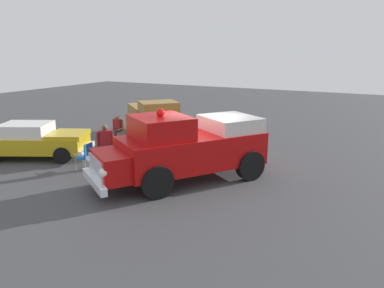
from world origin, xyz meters
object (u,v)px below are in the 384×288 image
at_px(vintage_fire_truck, 186,147).
at_px(parked_pickup, 154,117).
at_px(classic_hot_rod, 35,140).
at_px(lawn_chair_spare, 227,145).
at_px(spectator_seated, 116,127).
at_px(lawn_chair_near_truck, 118,129).
at_px(lawn_chair_by_car, 86,154).
at_px(spectator_standing, 105,143).

bearing_deg(vintage_fire_truck, parked_pickup, -137.89).
relative_size(classic_hot_rod, lawn_chair_spare, 4.63).
bearing_deg(classic_hot_rod, spectator_seated, 164.02).
distance_m(classic_hot_rod, lawn_chair_near_truck, 4.17).
relative_size(lawn_chair_spare, spectator_seated, 0.79).
relative_size(lawn_chair_by_car, lawn_chair_spare, 1.00).
bearing_deg(lawn_chair_near_truck, lawn_chair_by_car, 24.20).
bearing_deg(lawn_chair_near_truck, spectator_standing, 32.85).
bearing_deg(classic_hot_rod, lawn_chair_near_truck, 164.66).
bearing_deg(spectator_seated, parked_pickup, 153.13).
distance_m(vintage_fire_truck, classic_hot_rod, 6.95).
bearing_deg(lawn_chair_by_car, spectator_standing, 142.49).
relative_size(vintage_fire_truck, spectator_standing, 3.67).
distance_m(lawn_chair_near_truck, lawn_chair_spare, 6.04).
relative_size(vintage_fire_truck, spectator_seated, 4.77).
relative_size(classic_hot_rod, parked_pickup, 0.99).
bearing_deg(classic_hot_rod, lawn_chair_spare, 116.91).
relative_size(parked_pickup, spectator_seated, 3.70).
xyz_separation_m(classic_hot_rod, lawn_chair_spare, (-3.62, 7.13, -0.16)).
relative_size(lawn_chair_near_truck, spectator_standing, 0.61).
xyz_separation_m(parked_pickup, lawn_chair_spare, (2.19, 5.04, -0.40)).
bearing_deg(spectator_seated, lawn_chair_near_truck, -175.16).
bearing_deg(spectator_standing, parked_pickup, -165.78).
relative_size(vintage_fire_truck, parked_pickup, 1.29).
xyz_separation_m(vintage_fire_truck, lawn_chair_by_car, (0.70, -3.90, -0.61)).
bearing_deg(lawn_chair_near_truck, lawn_chair_spare, 86.17).
height_order(classic_hot_rod, spectator_seated, classic_hot_rod).
height_order(lawn_chair_by_car, spectator_standing, spectator_standing).
bearing_deg(lawn_chair_by_car, classic_hot_rod, -94.37).
xyz_separation_m(classic_hot_rod, parked_pickup, (-5.81, 2.09, 0.24)).
bearing_deg(parked_pickup, spectator_seated, -26.87).
bearing_deg(classic_hot_rod, lawn_chair_by_car, 85.63).
bearing_deg(spectator_seated, classic_hot_rod, -15.98).
distance_m(vintage_fire_truck, spectator_standing, 3.46).
bearing_deg(vintage_fire_truck, spectator_seated, -120.55).
bearing_deg(vintage_fire_truck, spectator_standing, -88.24).
relative_size(classic_hot_rod, lawn_chair_by_car, 4.63).
relative_size(classic_hot_rod, spectator_standing, 2.82).
distance_m(lawn_chair_by_car, spectator_seated, 4.54).
bearing_deg(lawn_chair_near_truck, parked_pickup, 151.20).
distance_m(vintage_fire_truck, lawn_chair_near_truck, 6.84).
relative_size(lawn_chair_by_car, spectator_standing, 0.61).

